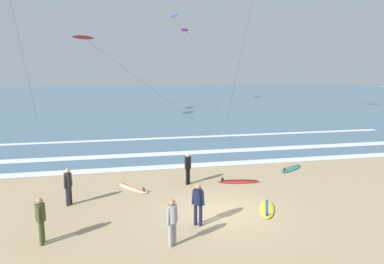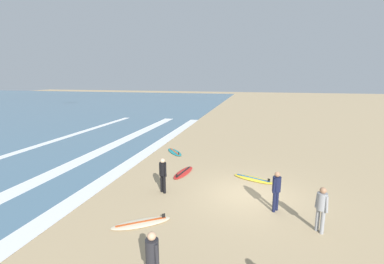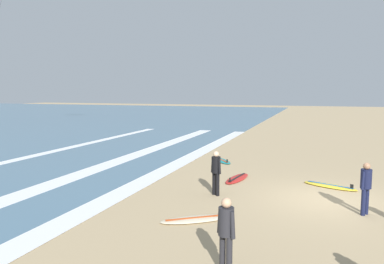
{
  "view_description": "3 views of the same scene",
  "coord_description": "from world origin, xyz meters",
  "views": [
    {
      "loc": [
        -4.06,
        -13.54,
        5.82
      ],
      "look_at": [
        -0.7,
        2.36,
        2.9
      ],
      "focal_mm": 34.42,
      "sensor_mm": 36.0,
      "label": 1
    },
    {
      "loc": [
        -11.38,
        -0.22,
        5.15
      ],
      "look_at": [
        2.9,
        3.27,
        2.1
      ],
      "focal_mm": 25.29,
      "sensor_mm": 36.0,
      "label": 2
    },
    {
      "loc": [
        -13.19,
        0.35,
        3.74
      ],
      "look_at": [
        2.96,
        5.88,
        1.82
      ],
      "focal_mm": 34.77,
      "sensor_mm": 36.0,
      "label": 3
    }
  ],
  "objects": [
    {
      "name": "surfboard_right_spare",
      "position": [
        1.91,
        -0.16,
        0.05
      ],
      "size": [
        1.38,
        2.17,
        0.25
      ],
      "color": "yellow",
      "rests_on": "ground"
    },
    {
      "name": "wave_foam_mid_break",
      "position": [
        1.49,
        10.33,
        0.01
      ],
      "size": [
        36.87,
        1.05,
        0.01
      ],
      "primitive_type": "cube",
      "color": "white",
      "rests_on": "ocean_surface"
    },
    {
      "name": "wave_foam_outer_break",
      "position": [
        -0.65,
        15.73,
        0.01
      ],
      "size": [
        40.11,
        0.69,
        0.01
      ],
      "primitive_type": "cube",
      "color": "white",
      "rests_on": "ocean_surface"
    },
    {
      "name": "surfer_mid_group",
      "position": [
        -2.37,
        -2.42,
        0.96
      ],
      "size": [
        0.45,
        0.38,
        1.6
      ],
      "color": "gray",
      "rests_on": "ground"
    },
    {
      "name": "ocean_surface",
      "position": [
        0.0,
        51.68,
        0.01
      ],
      "size": [
        140.0,
        90.0,
        0.01
      ],
      "primitive_type": "cube",
      "color": "slate",
      "rests_on": "ground"
    },
    {
      "name": "surfboard_near_water",
      "position": [
        5.68,
        5.19,
        0.05
      ],
      "size": [
        2.04,
        1.74,
        0.25
      ],
      "color": "teal",
      "rests_on": "ground"
    },
    {
      "name": "kite_blue_mid_center",
      "position": [
        4.99,
        42.0,
        12.98
      ],
      "size": [
        4.59,
        12.9,
        13.31
      ],
      "color": "blue",
      "rests_on": "ground"
    },
    {
      "name": "kite_red_high_left",
      "position": [
        -6.76,
        24.98,
        8.52
      ],
      "size": [
        12.32,
        3.1,
        8.8
      ],
      "color": "red",
      "rests_on": "ground"
    },
    {
      "name": "surfer_foreground_main",
      "position": [
        -6.1,
        2.04,
        0.96
      ],
      "size": [
        0.35,
        0.47,
        1.6
      ],
      "color": "#232328",
      "rests_on": "ground"
    },
    {
      "name": "kite_magenta_far_left",
      "position": [
        6.78,
        42.79,
        11.09
      ],
      "size": [
        8.64,
        11.1,
        11.4
      ],
      "color": "#CC2384",
      "rests_on": "ground"
    },
    {
      "name": "wave_foam_shoreline",
      "position": [
        0.73,
        7.08,
        0.01
      ],
      "size": [
        38.1,
        0.96,
        0.01
      ],
      "primitive_type": "cube",
      "color": "white",
      "rests_on": "ocean_surface"
    },
    {
      "name": "surfer_left_near",
      "position": [
        -0.62,
        3.75,
        0.96
      ],
      "size": [
        0.36,
        0.47,
        1.6
      ],
      "color": "black",
      "rests_on": "ground"
    },
    {
      "name": "surfer_left_far",
      "position": [
        -6.57,
        -1.4,
        0.96
      ],
      "size": [
        0.32,
        0.51,
        1.6
      ],
      "color": "#384223",
      "rests_on": "ground"
    },
    {
      "name": "surfboard_left_pile",
      "position": [
        1.95,
        3.52,
        0.05
      ],
      "size": [
        2.17,
        0.91,
        0.25
      ],
      "color": "red",
      "rests_on": "ground"
    },
    {
      "name": "surfboard_foreground_flat",
      "position": [
        -3.34,
        3.6,
        0.05
      ],
      "size": [
        1.68,
        2.07,
        0.25
      ],
      "color": "beige",
      "rests_on": "ground"
    },
    {
      "name": "ground_plane",
      "position": [
        0.0,
        0.0,
        0.0
      ],
      "size": [
        160.0,
        160.0,
        0.0
      ],
      "primitive_type": "plane",
      "color": "tan"
    },
    {
      "name": "surfer_right_near",
      "position": [
        -1.2,
        -1.06,
        0.96
      ],
      "size": [
        0.48,
        0.35,
        1.6
      ],
      "color": "#141938",
      "rests_on": "ground"
    }
  ]
}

